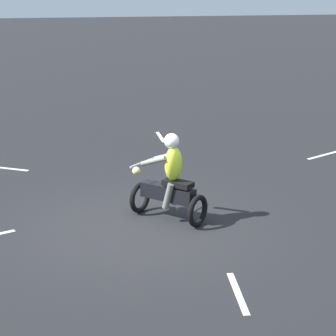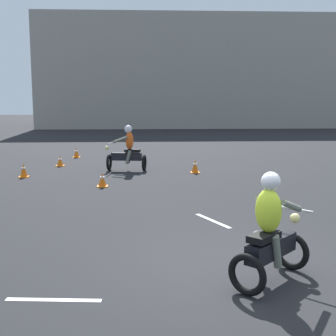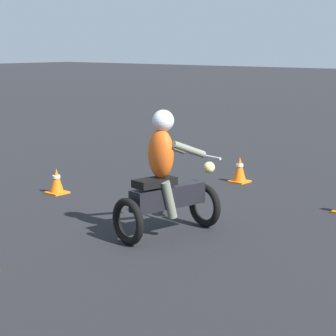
# 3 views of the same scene
# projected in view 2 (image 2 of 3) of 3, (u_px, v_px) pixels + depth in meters

# --- Properties ---
(ground_plane) EXTENTS (120.00, 120.00, 0.00)m
(ground_plane) POSITION_uv_depth(u_px,v_px,m) (239.00, 267.00, 7.51)
(ground_plane) COLOR black
(motorcycle_rider_foreground) EXTENTS (1.41, 1.42, 1.66)m
(motorcycle_rider_foreground) POSITION_uv_depth(u_px,v_px,m) (270.00, 235.00, 6.79)
(motorcycle_rider_foreground) COLOR black
(motorcycle_rider_foreground) RESTS_ON ground
(motorcycle_rider_background) EXTENTS (1.55, 0.85, 1.66)m
(motorcycle_rider_background) POSITION_uv_depth(u_px,v_px,m) (127.00, 151.00, 16.98)
(motorcycle_rider_background) COLOR black
(motorcycle_rider_background) RESTS_ON ground
(traffic_cone_near_right) EXTENTS (0.32, 0.32, 0.41)m
(traffic_cone_near_right) POSITION_uv_depth(u_px,v_px,m) (60.00, 161.00, 18.14)
(traffic_cone_near_right) COLOR orange
(traffic_cone_near_right) RESTS_ON ground
(traffic_cone_mid_center) EXTENTS (0.32, 0.32, 0.47)m
(traffic_cone_mid_center) POSITION_uv_depth(u_px,v_px,m) (24.00, 171.00, 15.67)
(traffic_cone_mid_center) COLOR orange
(traffic_cone_mid_center) RESTS_ON ground
(traffic_cone_mid_left) EXTENTS (0.32, 0.32, 0.47)m
(traffic_cone_mid_left) POSITION_uv_depth(u_px,v_px,m) (195.00, 167.00, 16.56)
(traffic_cone_mid_left) COLOR orange
(traffic_cone_mid_left) RESTS_ON ground
(traffic_cone_far_right) EXTENTS (0.32, 0.32, 0.43)m
(traffic_cone_far_right) POSITION_uv_depth(u_px,v_px,m) (76.00, 153.00, 20.63)
(traffic_cone_far_right) COLOR orange
(traffic_cone_far_right) RESTS_ON ground
(traffic_cone_far_left) EXTENTS (0.32, 0.32, 0.43)m
(traffic_cone_far_left) POSITION_uv_depth(u_px,v_px,m) (102.00, 180.00, 14.04)
(traffic_cone_far_left) COLOR orange
(traffic_cone_far_left) RESTS_ON ground
(lane_stripe_nw) EXTENTS (0.64, 1.24, 0.01)m
(lane_stripe_nw) POSITION_uv_depth(u_px,v_px,m) (213.00, 221.00, 10.26)
(lane_stripe_nw) COLOR silver
(lane_stripe_nw) RESTS_ON ground
(lane_stripe_w) EXTENTS (1.31, 0.22, 0.01)m
(lane_stripe_w) POSITION_uv_depth(u_px,v_px,m) (53.00, 300.00, 6.30)
(lane_stripe_w) COLOR silver
(lane_stripe_w) RESTS_ON ground
(utility_pole_far) EXTENTS (0.24, 0.24, 8.33)m
(utility_pole_far) POSITION_uv_depth(u_px,v_px,m) (199.00, 77.00, 37.95)
(utility_pole_far) COLOR brown
(utility_pole_far) RESTS_ON ground
(building_backdrop) EXTENTS (28.30, 10.84, 9.28)m
(building_backdrop) POSITION_uv_depth(u_px,v_px,m) (202.00, 74.00, 42.73)
(building_backdrop) COLOR gray
(building_backdrop) RESTS_ON ground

